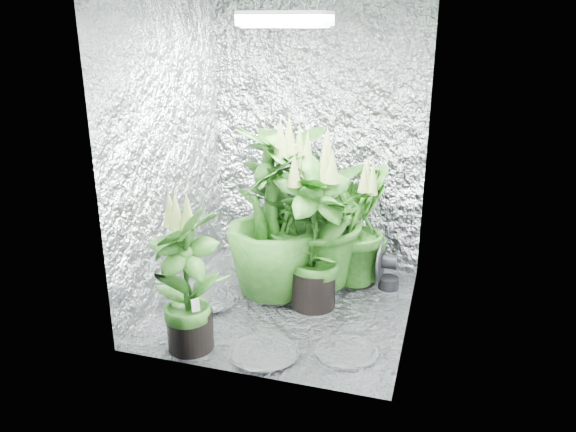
# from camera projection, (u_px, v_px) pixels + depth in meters

# --- Properties ---
(ground) EXTENTS (1.60, 1.60, 0.00)m
(ground) POSITION_uv_depth(u_px,v_px,m) (286.00, 306.00, 3.78)
(ground) COLOR silver
(ground) RESTS_ON ground
(walls) EXTENTS (1.62, 1.62, 2.00)m
(walls) POSITION_uv_depth(u_px,v_px,m) (286.00, 161.00, 3.45)
(walls) COLOR silver
(walls) RESTS_ON ground
(grow_lamp) EXTENTS (0.50, 0.30, 0.22)m
(grow_lamp) POSITION_uv_depth(u_px,v_px,m) (286.00, 19.00, 3.17)
(grow_lamp) COLOR gray
(grow_lamp) RESTS_ON ceiling
(plant_a) EXTENTS (0.92, 0.92, 0.94)m
(plant_a) POSITION_uv_depth(u_px,v_px,m) (291.00, 215.00, 4.21)
(plant_a) COLOR black
(plant_a) RESTS_ON ground
(plant_b) EXTENTS (0.72, 0.72, 1.09)m
(plant_b) POSITION_uv_depth(u_px,v_px,m) (314.00, 237.00, 3.62)
(plant_b) COLOR black
(plant_b) RESTS_ON ground
(plant_c) EXTENTS (0.57, 0.57, 0.94)m
(plant_c) POSITION_uv_depth(u_px,v_px,m) (360.00, 227.00, 3.98)
(plant_c) COLOR black
(plant_c) RESTS_ON ground
(plant_d) EXTENTS (0.92, 0.92, 1.26)m
(plant_d) POSITION_uv_depth(u_px,v_px,m) (273.00, 214.00, 3.75)
(plant_d) COLOR black
(plant_d) RESTS_ON ground
(plant_e) EXTENTS (1.16, 1.16, 1.17)m
(plant_e) POSITION_uv_depth(u_px,v_px,m) (311.00, 215.00, 3.86)
(plant_e) COLOR black
(plant_e) RESTS_ON ground
(plant_f) EXTENTS (0.57, 0.57, 0.96)m
(plant_f) POSITION_uv_depth(u_px,v_px,m) (187.00, 280.00, 3.16)
(plant_f) COLOR black
(plant_f) RESTS_ON ground
(circulation_fan) EXTENTS (0.15, 0.32, 0.37)m
(circulation_fan) POSITION_uv_depth(u_px,v_px,m) (385.00, 268.00, 3.99)
(circulation_fan) COLOR black
(circulation_fan) RESTS_ON ground
(plant_label) EXTENTS (0.05, 0.05, 0.07)m
(plant_label) POSITION_uv_depth(u_px,v_px,m) (195.00, 305.00, 3.16)
(plant_label) COLOR white
(plant_label) RESTS_ON plant_f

